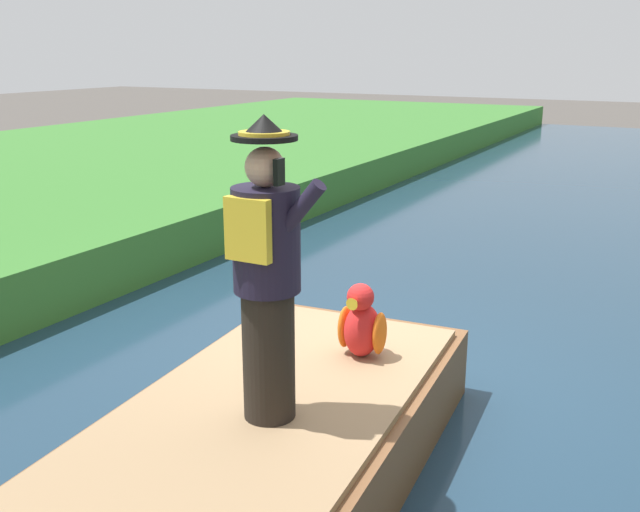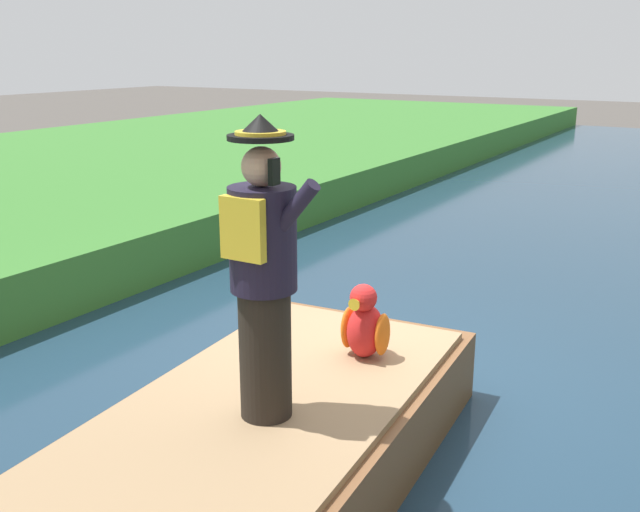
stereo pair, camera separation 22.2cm
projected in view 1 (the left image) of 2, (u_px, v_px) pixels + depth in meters
ground_plane at (371, 398)px, 6.29m from camera, size 80.00×80.00×0.00m
canal_water at (371, 393)px, 6.28m from camera, size 7.19×48.00×0.10m
boat at (251, 460)px, 4.61m from camera, size 2.13×4.33×0.61m
person_pirate at (267, 274)px, 4.28m from camera, size 0.61×0.42×1.85m
parrot_plush at (362, 325)px, 5.35m from camera, size 0.36×0.35×0.57m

